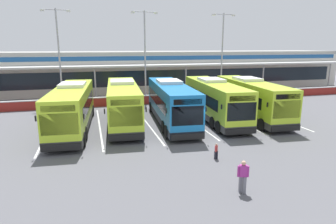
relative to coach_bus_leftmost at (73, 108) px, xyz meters
name	(u,v)px	position (x,y,z in m)	size (l,w,h in m)	color
ground_plane	(191,141)	(8.40, -5.64, -1.79)	(200.00, 200.00, 0.00)	#56565B
terminal_building	(134,71)	(8.40, 21.26, 1.23)	(70.00, 13.00, 6.00)	beige
red_barrier_wall	(150,99)	(8.40, 8.86, -1.23)	(60.00, 0.40, 1.10)	maroon
coach_bus_leftmost	(73,108)	(0.00, 0.00, 0.00)	(3.73, 12.31, 3.78)	#B7DB2D
coach_bus_left_centre	(123,104)	(4.28, 0.92, 0.00)	(3.73, 12.31, 3.78)	#B7DB2D
coach_bus_centre	(171,103)	(8.47, -0.06, 0.00)	(3.73, 12.31, 3.78)	#1972B7
coach_bus_right_centre	(214,100)	(12.79, 0.10, 0.00)	(3.73, 12.31, 3.78)	#B7DB2D
coach_bus_rightmost	(251,99)	(16.57, -0.11, 0.00)	(3.73, 12.31, 3.78)	#B7DB2D
bay_stripe_far_west	(48,130)	(-2.10, 0.36, -1.78)	(0.14, 13.00, 0.01)	silver
bay_stripe_west	(100,126)	(2.10, 0.36, -1.78)	(0.14, 13.00, 0.01)	silver
bay_stripe_mid_west	(147,123)	(6.30, 0.36, -1.78)	(0.14, 13.00, 0.01)	silver
bay_stripe_centre	(190,120)	(10.50, 0.36, -1.78)	(0.14, 13.00, 0.01)	silver
bay_stripe_mid_east	(230,117)	(14.70, 0.36, -1.78)	(0.14, 13.00, 0.01)	silver
bay_stripe_east	(267,114)	(18.90, 0.36, -1.78)	(0.14, 13.00, 0.01)	silver
pedestrian_child	(216,151)	(8.75, -9.22, -1.24)	(0.26, 0.29, 1.00)	black
pedestrian_near_bin	(243,176)	(8.19, -13.38, -0.91)	(0.53, 0.38, 1.62)	slate
lamp_post_west	(59,51)	(-1.76, 11.85, 4.50)	(3.24, 0.28, 11.00)	#9E9EA3
lamp_post_centre	(145,51)	(8.35, 11.16, 4.50)	(3.24, 0.28, 11.00)	#9E9EA3
lamp_post_east	(222,50)	(18.80, 11.14, 4.50)	(3.24, 0.28, 11.00)	#9E9EA3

